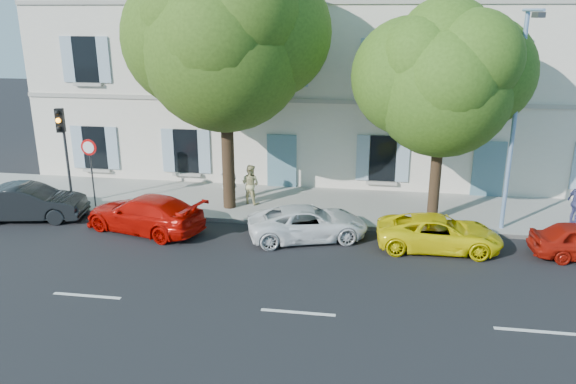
% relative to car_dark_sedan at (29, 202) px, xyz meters
% --- Properties ---
extents(ground, '(90.00, 90.00, 0.00)m').
position_rel_car_dark_sedan_xyz_m(ground, '(11.11, -1.39, -0.69)').
color(ground, black).
extents(sidewalk, '(36.00, 4.50, 0.15)m').
position_rel_car_dark_sedan_xyz_m(sidewalk, '(11.11, 3.06, -0.61)').
color(sidewalk, '#A09E96').
rests_on(sidewalk, ground).
extents(kerb, '(36.00, 0.16, 0.16)m').
position_rel_car_dark_sedan_xyz_m(kerb, '(11.11, 0.89, -0.61)').
color(kerb, '#9E998E').
rests_on(kerb, ground).
extents(building, '(28.00, 7.00, 12.00)m').
position_rel_car_dark_sedan_xyz_m(building, '(11.11, 8.81, 5.31)').
color(building, beige).
rests_on(building, ground).
extents(car_dark_sedan, '(4.35, 2.15, 1.37)m').
position_rel_car_dark_sedan_xyz_m(car_dark_sedan, '(0.00, 0.00, 0.00)').
color(car_dark_sedan, black).
rests_on(car_dark_sedan, ground).
extents(car_red_coupe, '(4.91, 3.08, 1.33)m').
position_rel_car_dark_sedan_xyz_m(car_red_coupe, '(4.81, -0.43, -0.02)').
color(car_red_coupe, '#BF0C05').
rests_on(car_red_coupe, ground).
extents(car_white_coupe, '(4.57, 3.10, 1.16)m').
position_rel_car_dark_sedan_xyz_m(car_white_coupe, '(10.74, -0.25, -0.11)').
color(car_white_coupe, white).
rests_on(car_white_coupe, ground).
extents(car_yellow_supercar, '(4.15, 1.96, 1.15)m').
position_rel_car_dark_sedan_xyz_m(car_yellow_supercar, '(15.19, -0.48, -0.11)').
color(car_yellow_supercar, yellow).
rests_on(car_yellow_supercar, ground).
extents(tree_left, '(6.20, 6.20, 9.60)m').
position_rel_car_dark_sedan_xyz_m(tree_left, '(7.30, 2.17, 5.65)').
color(tree_left, '#3A2819').
rests_on(tree_left, sidewalk).
extents(tree_right, '(5.02, 5.02, 7.73)m').
position_rel_car_dark_sedan_xyz_m(tree_right, '(15.21, 2.04, 4.42)').
color(tree_right, '#3A2819').
rests_on(tree_right, sidewalk).
extents(traffic_light, '(0.35, 0.45, 3.94)m').
position_rel_car_dark_sedan_xyz_m(traffic_light, '(0.89, 1.39, 2.31)').
color(traffic_light, '#383A3D').
rests_on(traffic_light, sidewalk).
extents(road_sign, '(0.64, 0.10, 2.77)m').
position_rel_car_dark_sedan_xyz_m(road_sign, '(1.95, 1.37, 1.46)').
color(road_sign, '#383A3D').
rests_on(road_sign, sidewalk).
extents(street_lamp, '(0.39, 1.62, 7.57)m').
position_rel_car_dark_sedan_xyz_m(street_lamp, '(17.61, 1.32, 3.75)').
color(street_lamp, '#7293BF').
rests_on(street_lamp, sidewalk).
extents(pedestrian_a, '(0.79, 0.70, 1.82)m').
position_rel_car_dark_sedan_xyz_m(pedestrian_a, '(7.10, 2.90, 0.37)').
color(pedestrian_a, silver).
rests_on(pedestrian_a, sidewalk).
extents(pedestrian_b, '(0.96, 0.85, 1.62)m').
position_rel_car_dark_sedan_xyz_m(pedestrian_b, '(8.04, 2.74, 0.28)').
color(pedestrian_b, '#D1C585').
rests_on(pedestrian_b, sidewalk).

